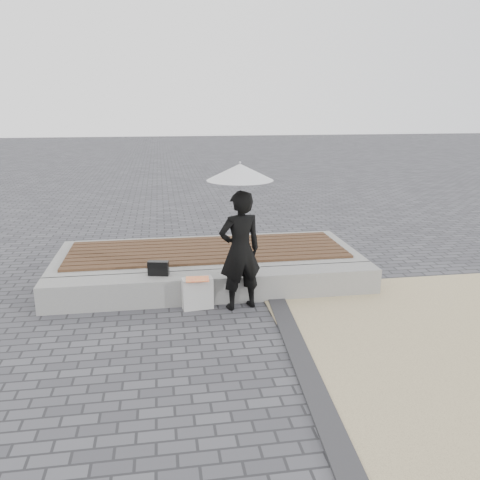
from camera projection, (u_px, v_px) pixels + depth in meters
name	position (u px, v px, depth m)	size (l,w,h in m)	color
ground	(231.00, 350.00, 5.92)	(80.00, 80.00, 0.00)	#4C4C51
edging_band	(303.00, 364.00, 5.55)	(0.25, 5.20, 0.04)	#313033
seating_ledge	(215.00, 287.00, 7.39)	(5.00, 0.45, 0.40)	gray
timber_platform	(208.00, 262.00, 8.53)	(5.00, 2.00, 0.40)	#989893
timber_decking	(207.00, 250.00, 8.47)	(4.60, 1.60, 0.04)	brown
woman	(240.00, 251.00, 6.92)	(0.62, 0.41, 1.69)	black
parasol	(240.00, 172.00, 6.63)	(0.90, 0.90, 1.15)	#AFAFB4
handbag	(158.00, 268.00, 7.25)	(0.30, 0.11, 0.21)	black
canvas_tote	(198.00, 293.00, 7.06)	(0.43, 0.18, 0.45)	beige
magazine	(197.00, 279.00, 6.95)	(0.32, 0.24, 0.01)	#FF2A33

